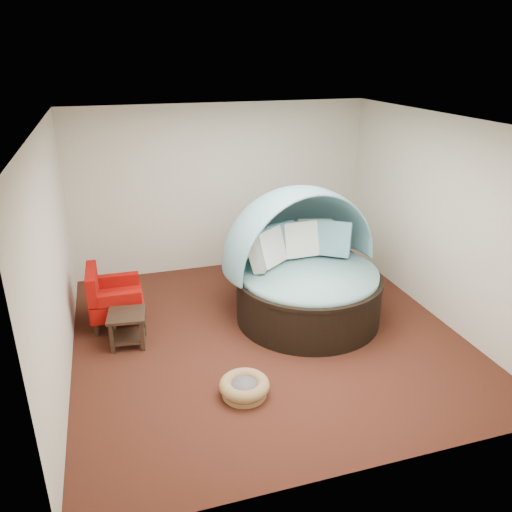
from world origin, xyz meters
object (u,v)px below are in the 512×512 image
object	(u,v)px
pet_basket	(244,387)
side_table	(127,324)
canopy_daybed	(304,259)
red_armchair	(112,298)

from	to	relation	value
pet_basket	side_table	world-z (taller)	side_table
canopy_daybed	red_armchair	bearing A→B (deg)	157.66
red_armchair	side_table	world-z (taller)	red_armchair
pet_basket	red_armchair	xyz separation A→B (m)	(-1.32, 2.07, 0.29)
canopy_daybed	pet_basket	world-z (taller)	canopy_daybed
pet_basket	canopy_daybed	bearing A→B (deg)	49.64
canopy_daybed	pet_basket	bearing A→B (deg)	-141.22
red_armchair	side_table	xyz separation A→B (m)	(0.16, -0.63, -0.10)
red_armchair	pet_basket	bearing A→B (deg)	-56.33
pet_basket	red_armchair	world-z (taller)	red_armchair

